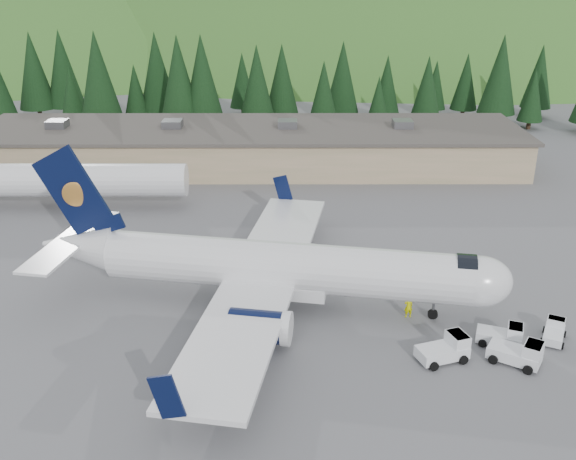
{
  "coord_description": "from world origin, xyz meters",
  "views": [
    {
      "loc": [
        -0.1,
        -44.3,
        25.06
      ],
      "look_at": [
        0.0,
        6.0,
        4.0
      ],
      "focal_mm": 40.0,
      "sensor_mm": 36.0,
      "label": 1
    }
  ],
  "objects_px": {
    "baggage_tug_c": "(554,331)",
    "baggage_tug_d": "(520,353)",
    "ramp_worker": "(408,306)",
    "baggage_tug_b": "(503,335)",
    "baggage_tug_a": "(446,349)",
    "terminal_building": "(250,146)",
    "second_airliner": "(58,179)",
    "airliner": "(274,268)"
  },
  "relations": [
    {
      "from": "airliner",
      "to": "terminal_building",
      "type": "height_order",
      "value": "airliner"
    },
    {
      "from": "second_airliner",
      "to": "ramp_worker",
      "type": "relative_size",
      "value": 14.65
    },
    {
      "from": "airliner",
      "to": "baggage_tug_a",
      "type": "height_order",
      "value": "airliner"
    },
    {
      "from": "airliner",
      "to": "ramp_worker",
      "type": "height_order",
      "value": "airliner"
    },
    {
      "from": "baggage_tug_a",
      "to": "baggage_tug_c",
      "type": "xyz_separation_m",
      "value": [
        8.34,
        2.51,
        -0.2
      ]
    },
    {
      "from": "terminal_building",
      "to": "baggage_tug_d",
      "type": "height_order",
      "value": "terminal_building"
    },
    {
      "from": "second_airliner",
      "to": "baggage_tug_a",
      "type": "relative_size",
      "value": 7.26
    },
    {
      "from": "baggage_tug_b",
      "to": "terminal_building",
      "type": "xyz_separation_m",
      "value": [
        -20.21,
        43.5,
        1.89
      ]
    },
    {
      "from": "airliner",
      "to": "baggage_tug_b",
      "type": "distance_m",
      "value": 17.42
    },
    {
      "from": "airliner",
      "to": "baggage_tug_b",
      "type": "bearing_deg",
      "value": -9.28
    },
    {
      "from": "airliner",
      "to": "terminal_building",
      "type": "distance_m",
      "value": 38.02
    },
    {
      "from": "baggage_tug_a",
      "to": "second_airliner",
      "type": "bearing_deg",
      "value": 121.49
    },
    {
      "from": "baggage_tug_a",
      "to": "terminal_building",
      "type": "height_order",
      "value": "terminal_building"
    },
    {
      "from": "baggage_tug_b",
      "to": "baggage_tug_d",
      "type": "relative_size",
      "value": 0.9
    },
    {
      "from": "airliner",
      "to": "baggage_tug_d",
      "type": "relative_size",
      "value": 9.77
    },
    {
      "from": "airliner",
      "to": "baggage_tug_c",
      "type": "height_order",
      "value": "airliner"
    },
    {
      "from": "second_airliner",
      "to": "baggage_tug_a",
      "type": "distance_m",
      "value": 46.23
    },
    {
      "from": "ramp_worker",
      "to": "baggage_tug_d",
      "type": "bearing_deg",
      "value": 123.06
    },
    {
      "from": "ramp_worker",
      "to": "baggage_tug_b",
      "type": "bearing_deg",
      "value": 134.93
    },
    {
      "from": "baggage_tug_b",
      "to": "baggage_tug_d",
      "type": "height_order",
      "value": "baggage_tug_d"
    },
    {
      "from": "airliner",
      "to": "terminal_building",
      "type": "bearing_deg",
      "value": 105.95
    },
    {
      "from": "ramp_worker",
      "to": "second_airliner",
      "type": "bearing_deg",
      "value": -47.77
    },
    {
      "from": "second_airliner",
      "to": "baggage_tug_b",
      "type": "relative_size",
      "value": 8.05
    },
    {
      "from": "baggage_tug_a",
      "to": "ramp_worker",
      "type": "xyz_separation_m",
      "value": [
        -1.6,
        5.61,
        0.12
      ]
    },
    {
      "from": "airliner",
      "to": "baggage_tug_d",
      "type": "xyz_separation_m",
      "value": [
        16.6,
        -8.06,
        -2.47
      ]
    },
    {
      "from": "baggage_tug_c",
      "to": "baggage_tug_d",
      "type": "relative_size",
      "value": 0.77
    },
    {
      "from": "baggage_tug_b",
      "to": "terminal_building",
      "type": "bearing_deg",
      "value": 134.75
    },
    {
      "from": "baggage_tug_b",
      "to": "ramp_worker",
      "type": "height_order",
      "value": "ramp_worker"
    },
    {
      "from": "baggage_tug_c",
      "to": "baggage_tug_d",
      "type": "height_order",
      "value": "baggage_tug_d"
    },
    {
      "from": "baggage_tug_c",
      "to": "terminal_building",
      "type": "height_order",
      "value": "terminal_building"
    },
    {
      "from": "airliner",
      "to": "baggage_tug_a",
      "type": "xyz_separation_m",
      "value": [
        11.81,
        -7.49,
        -2.46
      ]
    },
    {
      "from": "baggage_tug_b",
      "to": "terminal_building",
      "type": "relative_size",
      "value": 0.05
    },
    {
      "from": "second_airliner",
      "to": "ramp_worker",
      "type": "distance_m",
      "value": 41.57
    },
    {
      "from": "airliner",
      "to": "second_airliner",
      "type": "height_order",
      "value": "airliner"
    },
    {
      "from": "baggage_tug_d",
      "to": "terminal_building",
      "type": "bearing_deg",
      "value": 146.15
    },
    {
      "from": "baggage_tug_b",
      "to": "baggage_tug_c",
      "type": "xyz_separation_m",
      "value": [
        3.89,
        0.71,
        -0.12
      ]
    },
    {
      "from": "second_airliner",
      "to": "baggage_tug_d",
      "type": "distance_m",
      "value": 50.36
    },
    {
      "from": "baggage_tug_a",
      "to": "terminal_building",
      "type": "relative_size",
      "value": 0.05
    },
    {
      "from": "terminal_building",
      "to": "airliner",
      "type": "bearing_deg",
      "value": -84.05
    },
    {
      "from": "baggage_tug_b",
      "to": "baggage_tug_d",
      "type": "xyz_separation_m",
      "value": [
        0.34,
        -2.37,
        0.08
      ]
    },
    {
      "from": "baggage_tug_d",
      "to": "baggage_tug_a",
      "type": "bearing_deg",
      "value": -154.72
    },
    {
      "from": "second_airliner",
      "to": "baggage_tug_c",
      "type": "height_order",
      "value": "second_airliner"
    }
  ]
}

